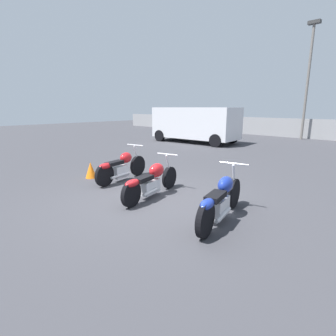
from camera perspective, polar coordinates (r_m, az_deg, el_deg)
The scene contains 8 objects.
ground_plane at distance 6.17m, azimuth -4.13°, elevation -6.87°, with size 60.00×60.00×0.00m, color #38383D.
fence_back at distance 19.96m, azimuth 31.51°, elevation 7.09°, with size 40.00×0.04×1.33m.
light_pole_left at distance 19.74m, azimuth 28.31°, elevation 18.00°, with size 0.70×0.35×7.23m.
motorcycle_slot_0 at distance 7.69m, azimuth -10.16°, elevation 0.22°, with size 0.68×2.01×0.99m.
motorcycle_slot_1 at distance 6.22m, azimuth -3.66°, elevation -2.77°, with size 0.75×2.13×0.94m.
motorcycle_slot_2 at distance 5.01m, azimuth 11.45°, elevation -6.81°, with size 0.77×2.15×0.99m.
parked_van at distance 16.11m, azimuth 5.96°, elevation 9.71°, with size 5.31×2.55×2.08m.
traffic_cone_near at distance 8.28m, azimuth -16.46°, elevation -0.42°, with size 0.33×0.33×0.48m.
Camera 1 is at (4.32, -3.86, 2.11)m, focal length 28.00 mm.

